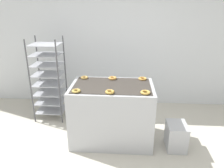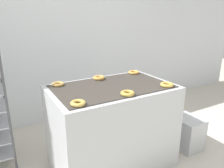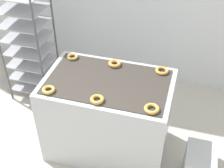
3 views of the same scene
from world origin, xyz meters
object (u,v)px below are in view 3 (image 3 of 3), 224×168
Objects in this scene: donut_far_center at (115,64)px; donut_far_right at (162,71)px; glaze_bin at (198,167)px; donut_near_left at (49,90)px; fryer_machine at (108,116)px; donut_far_left at (73,57)px; donut_near_right at (152,109)px; baking_rack_cart at (29,43)px; donut_near_center at (97,99)px.

donut_far_right is at bearing 1.81° from donut_far_center.
glaze_bin is 1.68m from donut_near_left.
donut_far_center reaches higher than donut_far_right.
fryer_machine is 0.75m from donut_far_left.
donut_near_right is 1.02× the size of donut_far_center.
donut_far_center is at bearing -0.34° from donut_far_left.
fryer_machine is at bearing -30.79° from donut_far_left.
donut_far_center is (1.23, -0.38, 0.17)m from baking_rack_cart.
donut_far_right is at bearing -11.99° from baking_rack_cart.
baking_rack_cart is 2.47m from glaze_bin.
glaze_bin is at bearing -24.53° from donut_far_center.
fryer_machine is 0.75m from donut_far_right.
donut_far_center is at bearing 130.86° from donut_near_right.
baking_rack_cart is 1.23m from donut_near_left.
donut_near_right is at bearing -89.83° from donut_far_right.
donut_near_left is 1.14m from donut_far_right.
fryer_machine is 0.57m from donut_far_center.
baking_rack_cart is at bearing 162.75° from donut_far_center.
donut_far_left is 0.91× the size of donut_far_right.
donut_far_center is at bearing -17.25° from baking_rack_cart.
glaze_bin is 1.04m from donut_far_right.
donut_far_center is 0.99× the size of donut_far_right.
baking_rack_cart reaches higher than donut_near_center.
baking_rack_cart is 11.46× the size of donut_near_right.
donut_near_left is 0.58m from donut_far_left.
donut_near_center is 0.75m from donut_far_left.
baking_rack_cart reaches higher than fryer_machine.
donut_far_center is (0.47, -0.00, 0.00)m from donut_far_left.
glaze_bin is 3.05× the size of donut_far_right.
donut_far_center is 0.49m from donut_far_right.
donut_near_right is 1.02× the size of donut_far_right.
donut_near_left is 0.97m from donut_near_right.
donut_far_right is at bearing 31.55° from donut_near_left.
donut_far_left is at bearing -26.58° from baking_rack_cart.
donut_near_center reaches higher than donut_far_left.
donut_far_left is at bearing 128.64° from donut_near_center.
baking_rack_cart is at bearing 168.01° from donut_far_right.
glaze_bin is at bearing -42.54° from donut_far_right.
fryer_machine is at bearing -87.96° from donut_far_center.
donut_near_right is (0.49, 0.01, -0.00)m from donut_near_center.
glaze_bin is at bearing -10.12° from fryer_machine.
donut_near_right and donut_far_left have the same top height.
donut_far_left is (0.01, 0.58, -0.00)m from donut_near_left.
donut_near_left is 0.96× the size of donut_near_center.
donut_far_left is 0.47m from donut_far_center.
baking_rack_cart is 1.98m from donut_near_right.
baking_rack_cart is at bearing 151.75° from fryer_machine.
donut_far_left is 0.92× the size of donut_far_center.
donut_near_center is (-1.01, -0.12, 0.76)m from glaze_bin.
fryer_machine is 1.44m from baking_rack_cart.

